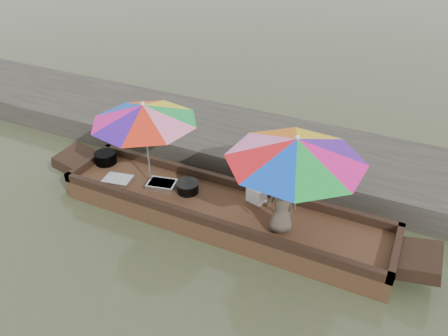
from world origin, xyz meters
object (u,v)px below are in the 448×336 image
at_px(cooking_pot, 106,158).
at_px(umbrella_stern, 293,183).
at_px(tray_scallop, 118,180).
at_px(vendor, 282,205).
at_px(boat_hull, 221,213).
at_px(tray_crayfish, 162,185).
at_px(charcoal_grill, 188,187).
at_px(umbrella_bow, 147,145).
at_px(supply_bag, 257,194).

relative_size(cooking_pot, umbrella_stern, 0.20).
bearing_deg(tray_scallop, vendor, 0.05).
relative_size(boat_hull, tray_crayfish, 11.48).
xyz_separation_m(boat_hull, vendor, (1.07, -0.19, 0.66)).
distance_m(boat_hull, umbrella_stern, 1.49).
xyz_separation_m(charcoal_grill, umbrella_bow, (-0.69, -0.07, 0.69)).
relative_size(boat_hull, umbrella_bow, 3.17).
distance_m(tray_crayfish, umbrella_stern, 2.41).
bearing_deg(tray_crayfish, supply_bag, 11.89).
bearing_deg(umbrella_bow, umbrella_stern, 0.00).
distance_m(tray_crayfish, supply_bag, 1.66).
height_order(charcoal_grill, supply_bag, supply_bag).
height_order(boat_hull, tray_scallop, tray_scallop).
bearing_deg(tray_crayfish, umbrella_stern, -0.09).
xyz_separation_m(cooking_pot, umbrella_stern, (3.67, -0.22, 0.67)).
bearing_deg(supply_bag, charcoal_grill, -166.67).
height_order(cooking_pot, umbrella_bow, umbrella_bow).
bearing_deg(cooking_pot, boat_hull, -4.94).
xyz_separation_m(charcoal_grill, supply_bag, (1.15, 0.27, 0.04)).
height_order(tray_crayfish, umbrella_bow, umbrella_bow).
bearing_deg(vendor, boat_hull, -37.99).
height_order(cooking_pot, tray_crayfish, cooking_pot).
relative_size(charcoal_grill, umbrella_bow, 0.21).
relative_size(tray_crayfish, umbrella_bow, 0.28).
xyz_separation_m(vendor, umbrella_stern, (0.08, 0.19, 0.29)).
height_order(tray_scallop, vendor, vendor).
distance_m(tray_crayfish, charcoal_grill, 0.48).
height_order(boat_hull, umbrella_stern, umbrella_stern).
height_order(umbrella_bow, umbrella_stern, same).
bearing_deg(charcoal_grill, boat_hull, -6.24).
xyz_separation_m(cooking_pot, charcoal_grill, (1.85, -0.14, -0.02)).
height_order(cooking_pot, supply_bag, supply_bag).
relative_size(charcoal_grill, vendor, 0.38).
height_order(supply_bag, vendor, vendor).
bearing_deg(tray_scallop, cooking_pot, 145.01).
bearing_deg(tray_scallop, charcoal_grill, 11.62).
height_order(boat_hull, tray_crayfish, tray_crayfish).
distance_m(cooking_pot, umbrella_bow, 1.35).
bearing_deg(umbrella_bow, vendor, -4.34).
relative_size(tray_scallop, umbrella_bow, 0.28).
bearing_deg(supply_bag, vendor, -41.59).
distance_m(boat_hull, charcoal_grill, 0.72).
relative_size(boat_hull, tray_scallop, 11.48).
height_order(tray_scallop, umbrella_bow, umbrella_bow).
xyz_separation_m(boat_hull, tray_crayfish, (-1.15, 0.00, 0.22)).
bearing_deg(tray_crayfish, umbrella_bow, -179.09).
distance_m(umbrella_bow, umbrella_stern, 2.52).
relative_size(boat_hull, vendor, 5.75).
bearing_deg(cooking_pot, charcoal_grill, -4.47).
distance_m(tray_crayfish, tray_scallop, 0.82).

